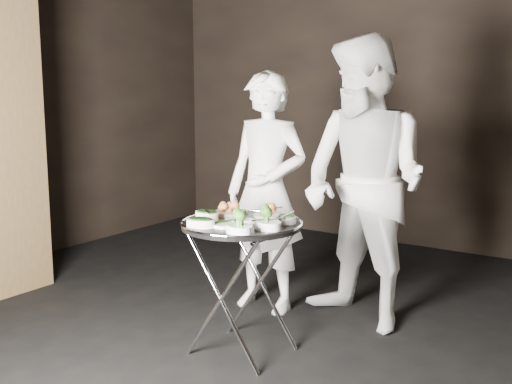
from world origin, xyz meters
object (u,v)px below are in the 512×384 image
Objects in this scene: serving_tray at (242,224)px; waiter_right at (364,184)px; waiter_left at (267,192)px; tray_stand at (242,282)px.

waiter_right reaches higher than serving_tray.
waiter_left is at bearing -154.88° from waiter_right.
tray_stand is 1.04m from waiter_right.
waiter_right is (0.70, 0.09, 0.11)m from waiter_left.
waiter_right reaches higher than waiter_left.
waiter_left is (-0.30, 0.73, 0.05)m from serving_tray.
tray_stand is 0.41× the size of waiter_right.
tray_stand is at bearing -69.43° from waiter_left.
serving_tray is 0.79m from waiter_left.
tray_stand is 0.88m from waiter_left.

